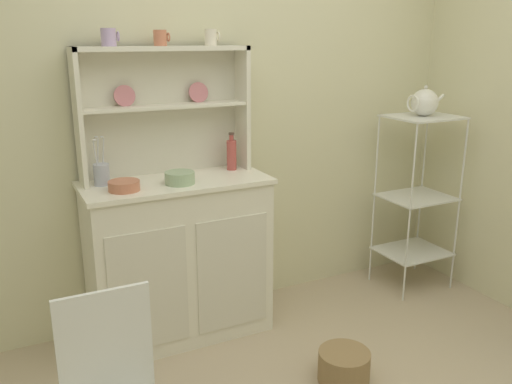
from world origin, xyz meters
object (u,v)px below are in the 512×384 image
bakers_rack (417,188)px  jam_bottle (232,154)px  hutch_cabinet (179,257)px  bowl_mixing_large (124,186)px  cup_lilac_0 (109,37)px  hutch_shelf_unit (163,101)px  floor_basket (344,366)px  utensil_jar (101,174)px  porcelain_teapot (424,102)px

bakers_rack → jam_bottle: 1.28m
hutch_cabinet → bowl_mixing_large: (-0.29, -0.07, 0.46)m
cup_lilac_0 → jam_bottle: cup_lilac_0 is taller
hutch_cabinet → bowl_mixing_large: bowl_mixing_large is taller
bakers_rack → jam_bottle: size_ratio=5.41×
bowl_mixing_large → jam_bottle: bearing=13.8°
cup_lilac_0 → bowl_mixing_large: 0.73m
hutch_cabinet → hutch_shelf_unit: (0.00, 0.16, 0.83)m
jam_bottle → floor_basket: bearing=-77.1°
hutch_shelf_unit → bakers_rack: hutch_shelf_unit is taller
hutch_shelf_unit → bakers_rack: bearing=-9.3°
utensil_jar → jam_bottle: bearing=0.6°
cup_lilac_0 → utensil_jar: 0.67m
floor_basket → jam_bottle: size_ratio=1.19×
bakers_rack → cup_lilac_0: 2.10m
hutch_cabinet → utensil_jar: (-0.36, 0.08, 0.50)m
hutch_shelf_unit → utensil_jar: hutch_shelf_unit is taller
jam_bottle → porcelain_teapot: size_ratio=0.82×
jam_bottle → hutch_cabinet: bearing=-166.6°
cup_lilac_0 → utensil_jar: cup_lilac_0 is taller
hutch_shelf_unit → hutch_cabinet: bearing=-90.0°
bakers_rack → floor_basket: bearing=-146.4°
cup_lilac_0 → porcelain_teapot: (1.86, -0.22, -0.39)m
hutch_cabinet → floor_basket: size_ratio=3.89×
cup_lilac_0 → jam_bottle: size_ratio=0.41×
jam_bottle → utensil_jar: 0.73m
hutch_cabinet → porcelain_teapot: size_ratio=3.82×
bakers_rack → utensil_jar: bakers_rack is taller
bakers_rack → utensil_jar: size_ratio=4.61×
cup_lilac_0 → porcelain_teapot: cup_lilac_0 is taller
bowl_mixing_large → cup_lilac_0: bearing=84.2°
floor_basket → cup_lilac_0: bearing=132.4°
floor_basket → hutch_shelf_unit: bearing=120.7°
utensil_jar → hutch_cabinet: bearing=-12.2°
bakers_rack → porcelain_teapot: porcelain_teapot is taller
bakers_rack → porcelain_teapot: bearing=180.0°
porcelain_teapot → utensil_jar: bearing=174.8°
hutch_shelf_unit → porcelain_teapot: bearing=-9.3°
hutch_shelf_unit → jam_bottle: (0.36, -0.08, -0.31)m
floor_basket → bowl_mixing_large: 1.39m
hutch_cabinet → cup_lilac_0: (-0.27, 0.12, 1.16)m
hutch_cabinet → floor_basket: 1.04m
utensil_jar → porcelain_teapot: 1.98m
hutch_cabinet → hutch_shelf_unit: hutch_shelf_unit is taller
hutch_cabinet → utensil_jar: bearing=167.8°
jam_bottle → hutch_shelf_unit: bearing=168.1°
bakers_rack → floor_basket: size_ratio=4.54×
cup_lilac_0 → bowl_mixing_large: bearing=-95.8°
hutch_shelf_unit → bowl_mixing_large: (-0.29, -0.24, -0.37)m
hutch_cabinet → cup_lilac_0: cup_lilac_0 is taller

